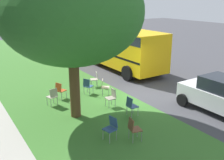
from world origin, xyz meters
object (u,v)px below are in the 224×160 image
(street_tree, at_px, (71,12))
(chair_2, at_px, (134,128))
(chair_4, at_px, (88,85))
(chair_1, at_px, (112,96))
(chair_3, at_px, (60,89))
(school_bus, at_px, (110,42))
(parked_car, at_px, (221,95))
(chair_6, at_px, (95,78))
(chair_0, at_px, (131,105))
(chair_7, at_px, (104,86))
(chair_8, at_px, (53,96))
(chair_5, at_px, (111,127))

(street_tree, height_order, chair_2, street_tree)
(chair_4, bearing_deg, chair_1, -174.92)
(chair_3, relative_size, school_bus, 0.08)
(chair_3, height_order, school_bus, school_bus)
(parked_car, bearing_deg, chair_6, 25.61)
(parked_car, bearing_deg, chair_3, 44.94)
(chair_0, height_order, parked_car, parked_car)
(chair_1, distance_m, parked_car, 4.96)
(chair_3, height_order, parked_car, parked_car)
(chair_1, relative_size, chair_6, 1.00)
(chair_2, relative_size, chair_7, 1.00)
(street_tree, relative_size, chair_7, 7.47)
(chair_3, xyz_separation_m, chair_8, (-0.62, 0.63, 0.00))
(chair_1, height_order, chair_3, same)
(chair_3, xyz_separation_m, chair_4, (-0.15, -1.50, 0.00))
(chair_1, bearing_deg, chair_0, -173.38)
(street_tree, distance_m, chair_0, 4.61)
(chair_5, height_order, chair_8, same)
(chair_8, bearing_deg, chair_5, -170.93)
(chair_0, height_order, chair_6, same)
(chair_4, distance_m, school_bus, 6.68)
(chair_5, bearing_deg, chair_2, -128.54)
(chair_5, distance_m, chair_6, 6.04)
(chair_2, xyz_separation_m, chair_6, (6.04, -1.80, 0.00))
(chair_0, height_order, chair_7, same)
(street_tree, relative_size, chair_0, 7.47)
(chair_6, bearing_deg, chair_1, 165.32)
(chair_4, distance_m, parked_car, 6.62)
(chair_3, relative_size, chair_7, 1.00)
(chair_4, relative_size, chair_6, 1.00)
(chair_7, distance_m, chair_8, 2.80)
(chair_7, bearing_deg, chair_1, 161.86)
(chair_1, distance_m, chair_3, 2.80)
(chair_4, height_order, school_bus, school_bus)
(chair_7, bearing_deg, chair_6, -11.18)
(chair_1, bearing_deg, chair_8, 55.10)
(chair_0, relative_size, chair_8, 1.00)
(chair_4, bearing_deg, parked_car, -143.36)
(chair_0, distance_m, chair_4, 3.44)
(chair_3, height_order, chair_6, same)
(chair_2, bearing_deg, chair_4, -9.23)
(school_bus, bearing_deg, chair_1, 148.06)
(chair_5, height_order, parked_car, parked_car)
(chair_4, height_order, chair_7, same)
(chair_6, bearing_deg, chair_4, 133.10)
(chair_0, bearing_deg, chair_2, 145.42)
(chair_6, distance_m, parked_car, 6.90)
(chair_3, relative_size, chair_6, 1.00)
(chair_0, distance_m, chair_6, 4.38)
(school_bus, bearing_deg, chair_8, 128.56)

